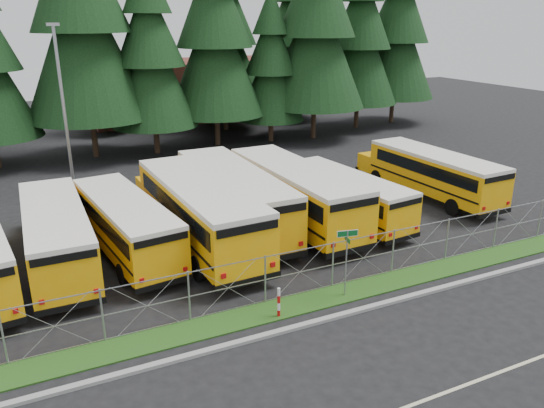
{
  "coord_description": "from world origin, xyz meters",
  "views": [
    {
      "loc": [
        -11.52,
        -17.39,
        10.42
      ],
      "look_at": [
        -1.33,
        4.0,
        2.06
      ],
      "focal_mm": 35.0,
      "sensor_mm": 36.0,
      "label": 1
    }
  ],
  "objects_px": {
    "bus_1": "(56,236)",
    "bus_east": "(429,175)",
    "bus_2": "(124,226)",
    "street_sign": "(347,249)",
    "bus_4": "(231,198)",
    "bus_6": "(343,197)",
    "bus_5": "(291,194)",
    "light_standard": "(63,104)",
    "bus_3": "(197,213)",
    "striped_bollard": "(279,303)"
  },
  "relations": [
    {
      "from": "bus_1",
      "to": "bus_east",
      "type": "height_order",
      "value": "same"
    },
    {
      "from": "bus_2",
      "to": "street_sign",
      "type": "distance_m",
      "value": 10.54
    },
    {
      "from": "bus_1",
      "to": "bus_4",
      "type": "distance_m",
      "value": 8.61
    },
    {
      "from": "bus_6",
      "to": "street_sign",
      "type": "relative_size",
      "value": 3.51
    },
    {
      "from": "bus_5",
      "to": "bus_east",
      "type": "xyz_separation_m",
      "value": [
        9.62,
        0.26,
        -0.18
      ]
    },
    {
      "from": "bus_1",
      "to": "light_standard",
      "type": "xyz_separation_m",
      "value": [
        1.76,
        10.9,
        4.09
      ]
    },
    {
      "from": "bus_6",
      "to": "bus_4",
      "type": "bearing_deg",
      "value": 159.37
    },
    {
      "from": "bus_5",
      "to": "street_sign",
      "type": "relative_size",
      "value": 4.33
    },
    {
      "from": "bus_4",
      "to": "bus_1",
      "type": "bearing_deg",
      "value": -173.41
    },
    {
      "from": "bus_1",
      "to": "bus_6",
      "type": "distance_m",
      "value": 14.44
    },
    {
      "from": "bus_5",
      "to": "bus_4",
      "type": "bearing_deg",
      "value": 164.61
    },
    {
      "from": "bus_3",
      "to": "light_standard",
      "type": "relative_size",
      "value": 1.22
    },
    {
      "from": "street_sign",
      "to": "light_standard",
      "type": "relative_size",
      "value": 0.28
    },
    {
      "from": "bus_4",
      "to": "bus_2",
      "type": "bearing_deg",
      "value": -171.07
    },
    {
      "from": "bus_east",
      "to": "bus_1",
      "type": "bearing_deg",
      "value": 178.65
    },
    {
      "from": "bus_4",
      "to": "bus_east",
      "type": "xyz_separation_m",
      "value": [
        12.72,
        -0.48,
        -0.19
      ]
    },
    {
      "from": "bus_1",
      "to": "light_standard",
      "type": "distance_m",
      "value": 11.77
    },
    {
      "from": "bus_1",
      "to": "bus_6",
      "type": "bearing_deg",
      "value": -2.11
    },
    {
      "from": "bus_3",
      "to": "bus_4",
      "type": "relative_size",
      "value": 1.01
    },
    {
      "from": "bus_east",
      "to": "street_sign",
      "type": "bearing_deg",
      "value": -146.7
    },
    {
      "from": "bus_1",
      "to": "bus_4",
      "type": "relative_size",
      "value": 0.88
    },
    {
      "from": "bus_3",
      "to": "bus_4",
      "type": "distance_m",
      "value": 2.65
    },
    {
      "from": "bus_5",
      "to": "bus_6",
      "type": "bearing_deg",
      "value": -17.17
    },
    {
      "from": "bus_1",
      "to": "bus_4",
      "type": "xyz_separation_m",
      "value": [
        8.56,
        0.98,
        0.19
      ]
    },
    {
      "from": "bus_5",
      "to": "bus_east",
      "type": "height_order",
      "value": "bus_5"
    },
    {
      "from": "bus_east",
      "to": "striped_bollard",
      "type": "bearing_deg",
      "value": -152.03
    },
    {
      "from": "street_sign",
      "to": "bus_3",
      "type": "bearing_deg",
      "value": 116.29
    },
    {
      "from": "striped_bollard",
      "to": "bus_3",
      "type": "bearing_deg",
      "value": 94.46
    },
    {
      "from": "bus_4",
      "to": "bus_6",
      "type": "distance_m",
      "value": 6.07
    },
    {
      "from": "bus_3",
      "to": "light_standard",
      "type": "distance_m",
      "value": 12.74
    },
    {
      "from": "bus_1",
      "to": "bus_3",
      "type": "distance_m",
      "value": 6.29
    },
    {
      "from": "striped_bollard",
      "to": "light_standard",
      "type": "xyz_separation_m",
      "value": [
        -5.11,
        18.93,
        4.9
      ]
    },
    {
      "from": "bus_3",
      "to": "bus_6",
      "type": "xyz_separation_m",
      "value": [
        8.15,
        -0.15,
        -0.33
      ]
    },
    {
      "from": "striped_bollard",
      "to": "light_standard",
      "type": "bearing_deg",
      "value": 105.12
    },
    {
      "from": "bus_east",
      "to": "striped_bollard",
      "type": "xyz_separation_m",
      "value": [
        -14.4,
        -8.54,
        -0.82
      ]
    },
    {
      "from": "bus_3",
      "to": "bus_5",
      "type": "xyz_separation_m",
      "value": [
        5.38,
        0.61,
        -0.03
      ]
    },
    {
      "from": "bus_5",
      "to": "bus_east",
      "type": "relative_size",
      "value": 1.13
    },
    {
      "from": "bus_5",
      "to": "striped_bollard",
      "type": "bearing_deg",
      "value": -121.94
    },
    {
      "from": "bus_3",
      "to": "bus_4",
      "type": "bearing_deg",
      "value": 28.17
    },
    {
      "from": "bus_1",
      "to": "bus_2",
      "type": "bearing_deg",
      "value": 1.89
    },
    {
      "from": "bus_4",
      "to": "bus_3",
      "type": "bearing_deg",
      "value": -149.34
    },
    {
      "from": "bus_east",
      "to": "bus_3",
      "type": "bearing_deg",
      "value": -179.38
    },
    {
      "from": "bus_2",
      "to": "light_standard",
      "type": "relative_size",
      "value": 1.03
    },
    {
      "from": "striped_bollard",
      "to": "street_sign",
      "type": "bearing_deg",
      "value": 5.49
    },
    {
      "from": "bus_5",
      "to": "striped_bollard",
      "type": "height_order",
      "value": "bus_5"
    },
    {
      "from": "bus_6",
      "to": "bus_5",
      "type": "bearing_deg",
      "value": 158.43
    },
    {
      "from": "light_standard",
      "to": "bus_2",
      "type": "bearing_deg",
      "value": -83.88
    },
    {
      "from": "bus_6",
      "to": "bus_1",
      "type": "bearing_deg",
      "value": 171.62
    },
    {
      "from": "bus_4",
      "to": "bus_6",
      "type": "relative_size",
      "value": 1.24
    },
    {
      "from": "bus_3",
      "to": "street_sign",
      "type": "height_order",
      "value": "bus_3"
    }
  ]
}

